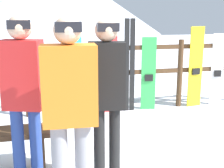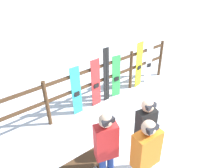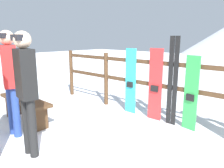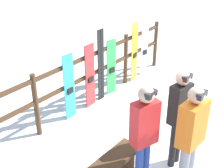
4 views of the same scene
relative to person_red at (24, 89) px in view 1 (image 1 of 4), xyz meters
name	(u,v)px [view 1 (image 1 of 4)]	position (x,y,z in m)	size (l,w,h in m)	color
ground_plane	(144,165)	(1.33, 0.18, -1.06)	(40.00, 40.00, 0.00)	white
fence	(107,70)	(1.33, 2.34, -0.29)	(5.77, 0.10, 1.29)	#4C331E
person_red	(24,89)	(0.00, 0.00, 0.00)	(0.43, 0.32, 1.78)	navy
person_black	(107,89)	(0.81, -0.12, -0.01)	(0.39, 0.26, 1.75)	black
person_orange	(70,105)	(0.41, -0.53, -0.03)	(0.47, 0.28, 1.77)	gray
snowboard_cyan	(74,75)	(0.73, 2.28, -0.35)	(0.27, 0.05, 1.43)	#2DBFCC
snowboard_red	(110,73)	(1.36, 2.28, -0.33)	(0.29, 0.06, 1.46)	red
ski_pair_black	(129,66)	(1.73, 2.28, -0.21)	(0.19, 0.02, 1.69)	black
snowboard_green	(148,74)	(2.10, 2.28, -0.38)	(0.27, 0.09, 1.36)	green
snowboard_yellow	(196,67)	(3.04, 2.28, -0.29)	(0.30, 0.09, 1.54)	yellow
snowboard_white	(217,70)	(3.50, 2.28, -0.36)	(0.24, 0.09, 1.40)	white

